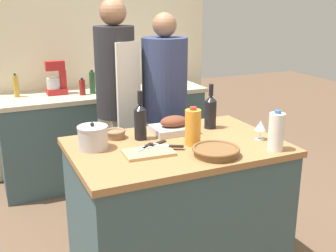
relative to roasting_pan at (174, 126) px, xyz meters
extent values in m
cube|color=#3D565B|center=(-0.08, -0.22, -0.50)|extent=(1.26, 0.84, 0.84)
cube|color=#A37042|center=(-0.08, -0.22, -0.06)|extent=(1.29, 0.87, 0.04)
cube|color=#3D565B|center=(-0.08, 1.43, -0.50)|extent=(1.93, 0.58, 0.84)
cube|color=beige|center=(-0.08, 1.43, -0.06)|extent=(1.99, 0.60, 0.04)
cube|color=beige|center=(-0.08, 1.78, 0.36)|extent=(2.49, 0.10, 2.55)
cube|color=#BCBCC1|center=(0.00, 0.00, -0.02)|extent=(0.30, 0.22, 0.04)
ellipsoid|color=brown|center=(0.00, 0.00, 0.03)|extent=(0.19, 0.13, 0.08)
cylinder|color=brown|center=(0.03, -0.49, -0.02)|extent=(0.25, 0.25, 0.04)
torus|color=brown|center=(0.03, -0.49, 0.00)|extent=(0.27, 0.27, 0.02)
cube|color=tan|center=(-0.31, -0.31, -0.03)|extent=(0.29, 0.19, 0.02)
cylinder|color=#B7B7BC|center=(-0.57, -0.09, 0.02)|extent=(0.18, 0.18, 0.13)
cylinder|color=#B7B7BC|center=(-0.57, -0.09, 0.09)|extent=(0.18, 0.18, 0.01)
sphere|color=black|center=(-0.57, -0.09, 0.11)|extent=(0.02, 0.02, 0.02)
cylinder|color=#846647|center=(-0.39, 0.05, -0.02)|extent=(0.12, 0.12, 0.04)
torus|color=#846647|center=(-0.39, 0.05, 0.00)|extent=(0.13, 0.13, 0.02)
cylinder|color=orange|center=(0.00, -0.27, 0.07)|extent=(0.10, 0.10, 0.22)
cylinder|color=red|center=(0.00, -0.27, 0.19)|extent=(0.04, 0.04, 0.02)
cylinder|color=white|center=(0.40, -0.56, 0.07)|extent=(0.09, 0.09, 0.22)
cylinder|color=#3360B2|center=(0.40, -0.56, 0.19)|extent=(0.04, 0.04, 0.02)
cylinder|color=black|center=(-0.25, -0.04, 0.05)|extent=(0.08, 0.08, 0.19)
cone|color=black|center=(-0.25, -0.04, 0.17)|extent=(0.08, 0.08, 0.04)
cylinder|color=black|center=(-0.25, -0.04, 0.23)|extent=(0.03, 0.03, 0.08)
cylinder|color=black|center=(0.27, -0.01, 0.05)|extent=(0.08, 0.08, 0.19)
cone|color=black|center=(0.27, -0.01, 0.17)|extent=(0.08, 0.08, 0.04)
cylinder|color=black|center=(0.27, -0.01, 0.22)|extent=(0.03, 0.03, 0.08)
cylinder|color=silver|center=(0.44, -0.36, -0.04)|extent=(0.06, 0.06, 0.00)
cylinder|color=silver|center=(0.44, -0.36, -0.01)|extent=(0.01, 0.01, 0.06)
cone|color=silver|center=(0.44, -0.36, 0.05)|extent=(0.07, 0.07, 0.06)
cube|color=#B7B7BC|center=(-0.23, -0.25, -0.02)|extent=(0.14, 0.10, 0.01)
cube|color=black|center=(-0.13, -0.31, -0.02)|extent=(0.09, 0.07, 0.01)
cube|color=#B7B7BC|center=(-0.27, -0.24, -0.02)|extent=(0.12, 0.08, 0.01)
cube|color=black|center=(-0.18, -0.20, -0.02)|extent=(0.08, 0.05, 0.01)
cube|color=#B7B7BC|center=(-0.34, -0.27, -0.02)|extent=(0.10, 0.08, 0.01)
cube|color=black|center=(-0.27, -0.22, -0.02)|extent=(0.07, 0.06, 0.01)
cube|color=#B22323|center=(-0.50, 1.48, -0.01)|extent=(0.18, 0.14, 0.06)
cylinder|color=#B7B7BC|center=(-0.52, 1.48, 0.07)|extent=(0.13, 0.13, 0.10)
cube|color=#B22323|center=(-0.44, 1.48, 0.10)|extent=(0.05, 0.08, 0.17)
cube|color=#B22323|center=(-0.50, 1.48, 0.23)|extent=(0.17, 0.08, 0.09)
cylinder|color=#B28E2D|center=(-0.85, 1.51, 0.06)|extent=(0.05, 0.05, 0.20)
cylinder|color=black|center=(-0.85, 1.51, 0.17)|extent=(0.02, 0.02, 0.02)
cylinder|color=maroon|center=(-0.29, 1.35, 0.03)|extent=(0.05, 0.05, 0.14)
cylinder|color=black|center=(-0.29, 1.35, 0.11)|extent=(0.02, 0.02, 0.02)
cylinder|color=#234C28|center=(-0.19, 1.37, 0.06)|extent=(0.05, 0.05, 0.20)
cylinder|color=black|center=(-0.19, 1.37, 0.17)|extent=(0.02, 0.02, 0.02)
cube|color=beige|center=(-0.18, 0.68, -0.50)|extent=(0.30, 0.26, 0.84)
cylinder|color=#28282D|center=(-0.18, 0.68, 0.27)|extent=(0.31, 0.31, 0.70)
sphere|color=#996B4C|center=(-0.18, 0.68, 0.72)|extent=(0.20, 0.20, 0.20)
cube|color=silver|center=(-0.12, 0.55, 0.07)|extent=(0.23, 0.12, 0.89)
cube|color=beige|center=(0.22, 0.64, -0.53)|extent=(0.31, 0.22, 0.79)
cylinder|color=navy|center=(0.22, 0.64, 0.20)|extent=(0.37, 0.37, 0.66)
sphere|color=#996B4C|center=(0.22, 0.64, 0.62)|extent=(0.19, 0.19, 0.19)
camera|label=1|loc=(-1.15, -2.42, 0.82)|focal=45.00mm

